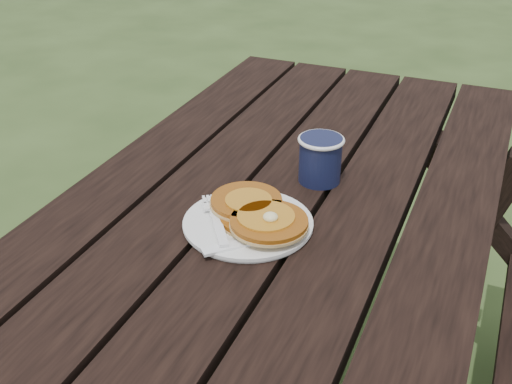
% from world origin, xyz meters
% --- Properties ---
extents(plate, '(0.26, 0.26, 0.01)m').
position_xyz_m(plate, '(-0.01, 0.05, 0.76)').
color(plate, white).
rests_on(plate, picnic_table).
extents(pancake_stack, '(0.19, 0.17, 0.04)m').
position_xyz_m(pancake_stack, '(0.00, 0.05, 0.77)').
color(pancake_stack, '#9B5111').
rests_on(pancake_stack, plate).
extents(knife, '(0.14, 0.14, 0.00)m').
position_xyz_m(knife, '(0.02, -0.01, 0.76)').
color(knife, white).
rests_on(knife, plate).
extents(fork, '(0.12, 0.15, 0.01)m').
position_xyz_m(fork, '(-0.04, -0.00, 0.77)').
color(fork, white).
rests_on(fork, plate).
extents(coffee_cup, '(0.09, 0.09, 0.09)m').
position_xyz_m(coffee_cup, '(0.05, 0.25, 0.80)').
color(coffee_cup, '#131837').
rests_on(coffee_cup, picnic_table).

